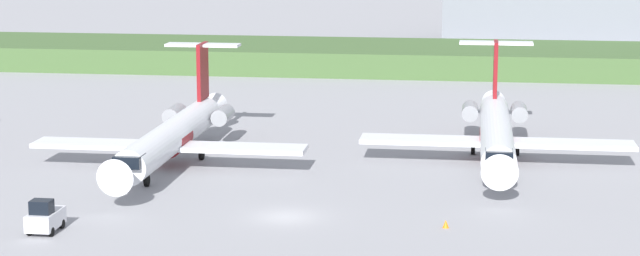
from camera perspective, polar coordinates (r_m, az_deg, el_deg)
name	(u,v)px	position (r m, az deg, el deg)	size (l,w,h in m)	color
ground_plane	(338,134)	(106.21, 0.95, -0.30)	(500.00, 500.00, 0.00)	#939399
grass_berm	(379,57)	(151.03, 3.06, 3.64)	(320.00, 20.00, 3.20)	#426033
regional_jet_third	(174,134)	(93.81, -7.50, -0.31)	(22.81, 31.00, 9.00)	silver
regional_jet_fourth	(496,130)	(95.79, 9.01, -0.12)	(22.81, 31.00, 9.00)	silver
baggage_tug	(45,217)	(75.58, -13.91, -4.47)	(1.72, 3.20, 2.30)	silver
safety_cone_front_marker	(446,224)	(75.03, 6.46, -4.90)	(0.44, 0.44, 0.55)	orange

